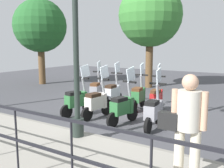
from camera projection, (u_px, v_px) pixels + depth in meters
ground_plane at (123, 115)px, 7.62m from camera, size 28.00×28.00×0.00m
promenade_walkway at (45, 149)px, 4.96m from camera, size 2.20×20.00×0.15m
lamp_post_near at (76, 56)px, 5.20m from camera, size 0.26×0.90×3.98m
pedestrian_with_bag at (187, 122)px, 3.42m from camera, size 0.32×0.65×1.59m
tree_large at (40, 26)px, 13.35m from camera, size 2.83×2.83×4.57m
tree_distant at (150, 15)px, 12.14m from camera, size 3.10×3.10×5.13m
scooter_near_0 at (154, 110)px, 6.32m from camera, size 1.23×0.44×1.54m
scooter_near_1 at (123, 107)px, 6.71m from camera, size 1.22×0.49×1.54m
scooter_near_2 at (97, 102)px, 7.27m from camera, size 1.23×0.46×1.54m
scooter_near_3 at (77, 100)px, 7.53m from camera, size 1.22×0.50×1.54m
scooter_far_0 at (156, 98)px, 7.86m from camera, size 1.22×0.48×1.54m
scooter_far_1 at (139, 95)px, 8.22m from camera, size 1.23×0.44×1.54m
scooter_far_2 at (113, 92)px, 8.78m from camera, size 1.23×0.44×1.54m
scooter_far_3 at (96, 90)px, 9.23m from camera, size 1.20×0.54×1.54m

